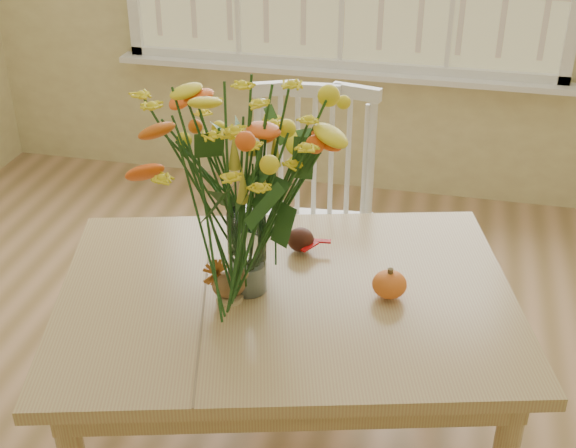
# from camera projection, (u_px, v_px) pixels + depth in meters

# --- Properties ---
(dining_table) EXTENTS (1.52, 1.25, 0.71)m
(dining_table) POSITION_uv_depth(u_px,v_px,m) (286.00, 318.00, 2.28)
(dining_table) COLOR tan
(dining_table) RESTS_ON floor
(windsor_chair) EXTENTS (0.52, 0.50, 1.03)m
(windsor_chair) POSITION_uv_depth(u_px,v_px,m) (311.00, 213.00, 2.94)
(windsor_chair) COLOR white
(windsor_chair) RESTS_ON floor
(flower_vase) EXTENTS (0.52, 0.52, 0.62)m
(flower_vase) POSITION_uv_depth(u_px,v_px,m) (245.00, 174.00, 2.07)
(flower_vase) COLOR white
(flower_vase) RESTS_ON dining_table
(pumpkin) EXTENTS (0.10, 0.10, 0.08)m
(pumpkin) POSITION_uv_depth(u_px,v_px,m) (389.00, 286.00, 2.20)
(pumpkin) COLOR #DF5A1A
(pumpkin) RESTS_ON dining_table
(turkey_figurine) EXTENTS (0.12, 0.11, 0.12)m
(turkey_figurine) POSITION_uv_depth(u_px,v_px,m) (229.00, 285.00, 2.19)
(turkey_figurine) COLOR #CCB78C
(turkey_figurine) RESTS_ON dining_table
(dark_gourd) EXTENTS (0.13, 0.11, 0.08)m
(dark_gourd) POSITION_uv_depth(u_px,v_px,m) (301.00, 241.00, 2.42)
(dark_gourd) COLOR #38160F
(dark_gourd) RESTS_ON dining_table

